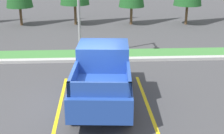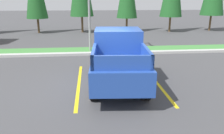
# 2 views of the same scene
# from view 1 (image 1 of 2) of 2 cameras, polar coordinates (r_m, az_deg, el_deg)

# --- Properties ---
(ground_plane) EXTENTS (120.00, 120.00, 0.00)m
(ground_plane) POSITION_cam_1_polar(r_m,az_deg,el_deg) (11.15, -5.27, -6.90)
(ground_plane) COLOR #424244
(parking_line_near) EXTENTS (0.12, 4.80, 0.01)m
(parking_line_near) POSITION_cam_1_polar(r_m,az_deg,el_deg) (11.40, -9.45, -6.45)
(parking_line_near) COLOR yellow
(parking_line_near) RESTS_ON ground
(parking_line_far) EXTENTS (0.12, 4.80, 0.01)m
(parking_line_far) POSITION_cam_1_polar(r_m,az_deg,el_deg) (11.47, 6.22, -6.12)
(parking_line_far) COLOR yellow
(parking_line_far) RESTS_ON ground
(curb_strip) EXTENTS (56.00, 0.40, 0.15)m
(curb_strip) POSITION_cam_1_polar(r_m,az_deg,el_deg) (15.77, -4.74, 1.31)
(curb_strip) COLOR #B2B2AD
(curb_strip) RESTS_ON ground
(grass_median) EXTENTS (56.00, 1.80, 0.06)m
(grass_median) POSITION_cam_1_polar(r_m,az_deg,el_deg) (16.83, -4.65, 2.30)
(grass_median) COLOR #42843D
(grass_median) RESTS_ON ground
(pickup_truck_main) EXTENTS (2.28, 5.35, 2.10)m
(pickup_truck_main) POSITION_cam_1_polar(r_m,az_deg,el_deg) (10.97, -1.62, -1.34)
(pickup_truck_main) COLOR black
(pickup_truck_main) RESTS_ON ground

